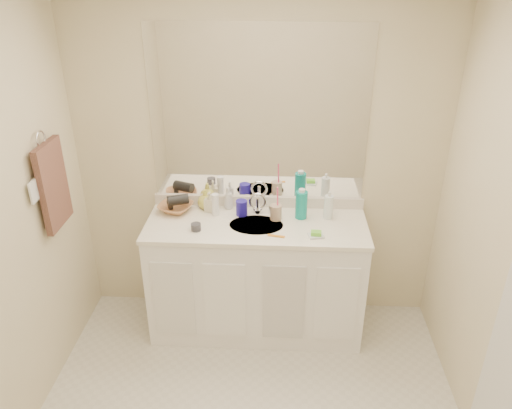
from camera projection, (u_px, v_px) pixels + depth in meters
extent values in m
cube|color=beige|center=(259.00, 165.00, 3.52)|extent=(2.60, 0.02, 2.40)
cube|color=white|center=(256.00, 278.00, 3.62)|extent=(1.50, 0.55, 0.85)
cube|color=white|center=(256.00, 225.00, 3.43)|extent=(1.52, 0.57, 0.03)
cube|color=silver|center=(258.00, 201.00, 3.63)|extent=(1.52, 0.03, 0.08)
cylinder|color=silver|center=(256.00, 226.00, 3.41)|extent=(0.37, 0.37, 0.02)
cylinder|color=silver|center=(258.00, 206.00, 3.54)|extent=(0.02, 0.02, 0.11)
cube|color=white|center=(259.00, 116.00, 3.35)|extent=(1.48, 0.01, 1.20)
cylinder|color=#20169C|center=(242.00, 208.00, 3.51)|extent=(0.08, 0.08, 0.11)
cylinder|color=tan|center=(276.00, 212.00, 3.45)|extent=(0.11, 0.11, 0.11)
cylinder|color=#F84175|center=(278.00, 200.00, 3.40)|extent=(0.02, 0.04, 0.20)
cylinder|color=#0C918A|center=(301.00, 205.00, 3.45)|extent=(0.11, 0.11, 0.20)
cylinder|color=white|center=(328.00, 207.00, 3.45)|extent=(0.08, 0.08, 0.17)
cube|color=silver|center=(316.00, 236.00, 3.26)|extent=(0.11, 0.10, 0.01)
cube|color=#6DD433|center=(316.00, 233.00, 3.25)|extent=(0.07, 0.05, 0.02)
cube|color=orange|center=(276.00, 236.00, 3.26)|extent=(0.12, 0.05, 0.00)
cylinder|color=#38383F|center=(196.00, 227.00, 3.33)|extent=(0.09, 0.09, 0.05)
cylinder|color=white|center=(215.00, 204.00, 3.50)|extent=(0.06, 0.06, 0.16)
imported|color=silver|center=(228.00, 198.00, 3.58)|extent=(0.07, 0.07, 0.17)
imported|color=beige|center=(210.00, 202.00, 3.55)|extent=(0.08, 0.08, 0.15)
imported|color=#D5D252|center=(205.00, 199.00, 3.59)|extent=(0.14, 0.14, 0.14)
imported|color=#AD7145|center=(176.00, 207.00, 3.57)|extent=(0.30, 0.30, 0.06)
cylinder|color=black|center=(178.00, 200.00, 3.54)|extent=(0.16, 0.12, 0.07)
torus|color=silver|center=(41.00, 139.00, 2.96)|extent=(0.01, 0.11, 0.11)
cube|color=#452B25|center=(53.00, 185.00, 3.09)|extent=(0.04, 0.32, 0.55)
cube|color=white|center=(34.00, 192.00, 2.89)|extent=(0.01, 0.08, 0.13)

